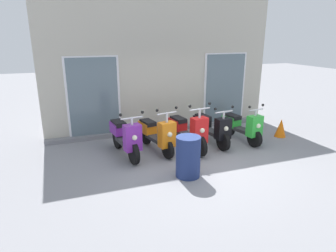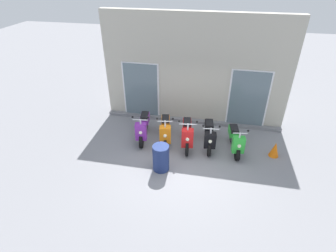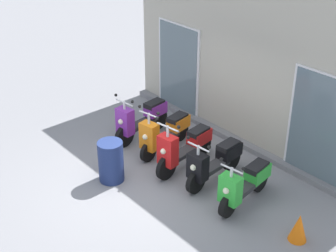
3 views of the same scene
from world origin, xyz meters
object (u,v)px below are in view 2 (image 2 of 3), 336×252
scooter_green (235,139)px  traffic_cone (275,149)px  scooter_black (209,135)px  scooter_orange (165,129)px  scooter_purple (143,127)px  scooter_red (187,133)px  trash_bin (161,158)px

scooter_green → traffic_cone: size_ratio=2.90×
scooter_black → traffic_cone: bearing=-4.3°
scooter_orange → scooter_black: size_ratio=0.99×
scooter_purple → scooter_red: size_ratio=0.97×
scooter_orange → scooter_red: 0.80m
trash_bin → scooter_red: bearing=66.5°
scooter_green → traffic_cone: bearing=-2.9°
scooter_purple → trash_bin: scooter_purple is taller
scooter_purple → traffic_cone: scooter_purple is taller
scooter_purple → traffic_cone: size_ratio=3.15×
scooter_purple → scooter_orange: size_ratio=1.03×
scooter_green → scooter_black: bearing=173.8°
scooter_purple → scooter_orange: (0.80, 0.03, -0.02)m
scooter_orange → scooter_purple: bearing=-178.0°
scooter_green → trash_bin: size_ratio=1.74×
traffic_cone → trash_bin: (-3.54, -1.38, 0.17)m
scooter_black → traffic_cone: scooter_black is taller
scooter_black → scooter_green: size_ratio=1.07×
scooter_red → scooter_black: (0.75, 0.14, -0.04)m
trash_bin → traffic_cone: bearing=21.3°
scooter_red → scooter_green: (1.64, 0.04, -0.06)m
scooter_red → scooter_green: size_ratio=1.12×
scooter_red → scooter_black: 0.76m
scooter_purple → trash_bin: (0.98, -1.51, -0.06)m
scooter_red → traffic_cone: (2.93, -0.03, -0.23)m
scooter_orange → scooter_black: scooter_orange is taller
scooter_red → traffic_cone: 2.94m
scooter_green → traffic_cone: scooter_green is taller
trash_bin → scooter_purple: bearing=123.1°
scooter_purple → scooter_black: scooter_purple is taller
scooter_orange → scooter_green: (2.43, -0.09, -0.04)m
scooter_purple → scooter_green: 3.23m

